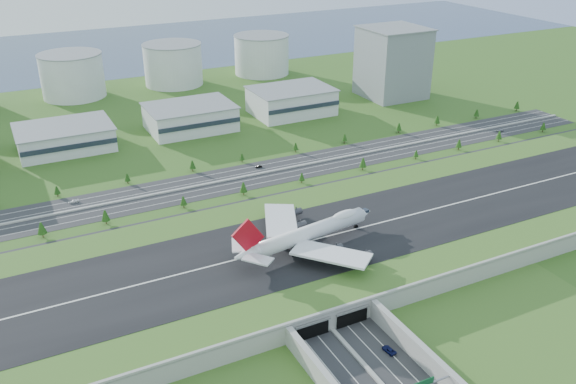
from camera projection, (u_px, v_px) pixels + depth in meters
name	position (u px, v px, depth m)	size (l,w,h in m)	color
ground	(274.00, 266.00, 268.88)	(1200.00, 1200.00, 0.00)	#215119
airfield_deck	(274.00, 258.00, 267.04)	(520.00, 100.00, 9.20)	#999893
north_expressway	(202.00, 185.00, 345.55)	(560.00, 36.00, 0.12)	#28282B
tree_row	(203.00, 179.00, 342.66)	(509.15, 48.60, 8.41)	#3D2819
hangar_mid_a	(65.00, 138.00, 394.72)	(58.00, 42.00, 15.00)	silver
hangar_mid_b	(190.00, 117.00, 428.77)	(58.00, 42.00, 17.00)	silver
hangar_mid_c	(291.00, 101.00, 460.80)	(58.00, 42.00, 19.00)	silver
office_tower	(392.00, 63.00, 495.66)	(46.00, 46.00, 55.00)	gray
fuel_tank_b	(72.00, 76.00, 497.45)	(50.00, 50.00, 35.00)	silver
fuel_tank_c	(173.00, 65.00, 531.93)	(50.00, 50.00, 35.00)	silver
fuel_tank_d	(262.00, 55.00, 566.42)	(50.00, 50.00, 35.00)	silver
bay_water	(83.00, 52.00, 656.38)	(1200.00, 260.00, 0.06)	#364967
boeing_747	(308.00, 233.00, 265.88)	(74.86, 70.25, 23.26)	white
car_2	(389.00, 350.00, 216.89)	(2.70, 5.86, 1.63)	#0E1449
car_5	(259.00, 167.00, 368.51)	(1.46, 4.17, 1.38)	black
car_6	(500.00, 130.00, 427.07)	(2.62, 5.68, 1.58)	#A3A4A8
car_7	(74.00, 201.00, 325.24)	(2.08, 5.12, 1.48)	white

